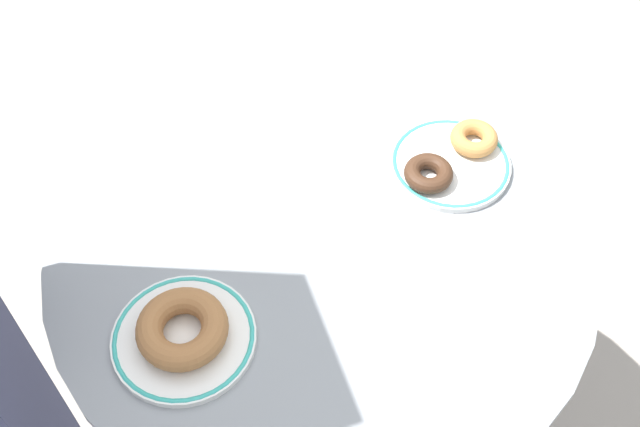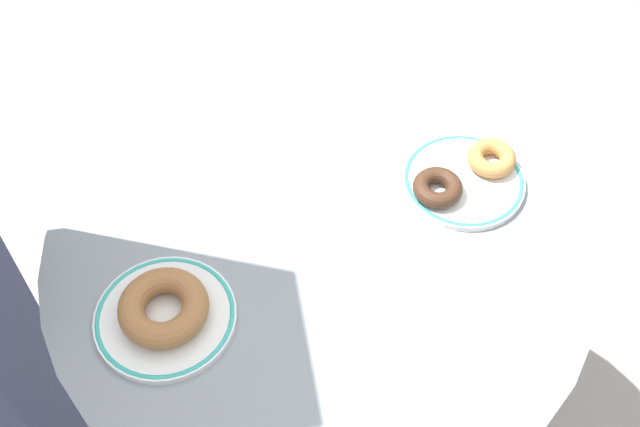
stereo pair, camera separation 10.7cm
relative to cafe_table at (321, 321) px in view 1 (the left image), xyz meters
name	(u,v)px [view 1 (the left image)]	position (x,y,z in m)	size (l,w,h in m)	color
cafe_table	(321,321)	(0.00, 0.00, 0.00)	(0.76, 0.76, 0.72)	gray
plate_left	(186,340)	(-0.23, 0.00, 0.23)	(0.18, 0.18, 0.01)	white
plate_right	(450,164)	(0.23, -0.03, 0.23)	(0.18, 0.18, 0.01)	white
donut_cinnamon	(184,331)	(-0.23, 0.00, 0.25)	(0.12, 0.12, 0.03)	#A36B3D
donut_old_fashioned	(474,138)	(0.28, -0.03, 0.25)	(0.07, 0.07, 0.02)	#BC7F42
donut_chocolate	(429,173)	(0.18, -0.03, 0.25)	(0.07, 0.07, 0.02)	#422819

